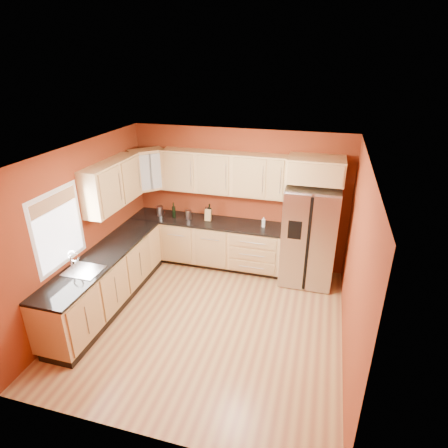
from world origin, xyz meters
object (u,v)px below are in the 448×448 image
Objects in this scene: refrigerator at (309,235)px; wine_bottle_a at (174,210)px; canister_left at (160,211)px; soap_dispenser at (263,222)px; knife_block at (208,215)px.

refrigerator is 2.55m from wine_bottle_a.
canister_left is 0.65× the size of wine_bottle_a.
refrigerator is at bearing -5.25° from soap_dispenser.
soap_dispenser is at bearing 0.55° from canister_left.
canister_left is at bearing 178.40° from wine_bottle_a.
wine_bottle_a reaches higher than soap_dispenser.
wine_bottle_a is 1.72m from soap_dispenser.
knife_block is at bearing 2.12° from canister_left.
knife_block is (0.68, 0.04, -0.04)m from wine_bottle_a.
knife_block is 1.05m from soap_dispenser.
canister_left is 0.97m from knife_block.
refrigerator is at bearing -1.13° from canister_left.
refrigerator reaches higher than canister_left.
soap_dispenser is at bearing -3.81° from knife_block.
refrigerator reaches higher than wine_bottle_a.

